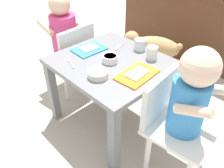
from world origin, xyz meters
name	(u,v)px	position (x,y,z in m)	size (l,w,h in m)	color
ground_plane	(112,119)	(0.00, 0.00, 0.00)	(7.00, 7.00, 0.00)	#B2ADA3
kitchen_cabinet_back	(216,7)	(0.00, 1.13, 0.46)	(1.60, 0.36, 0.92)	#56331E
dining_table	(112,73)	(0.00, 0.00, 0.35)	(0.58, 0.53, 0.42)	slate
seated_child_left	(65,36)	(-0.45, 0.01, 0.42)	(0.29, 0.29, 0.68)	white
seated_child_right	(186,102)	(0.45, -0.01, 0.43)	(0.31, 0.31, 0.68)	white
dog	(153,47)	(-0.20, 0.63, 0.22)	(0.44, 0.29, 0.32)	tan
food_tray_left	(89,49)	(-0.18, -0.01, 0.43)	(0.14, 0.18, 0.02)	#388CD8
food_tray_right	(137,74)	(0.18, -0.01, 0.43)	(0.15, 0.22, 0.02)	orange
water_cup_left	(152,54)	(0.13, 0.17, 0.45)	(0.06, 0.06, 0.07)	white
water_cup_right	(140,45)	(0.01, 0.21, 0.45)	(0.07, 0.07, 0.06)	white
veggie_bowl_near	(111,59)	(0.00, -0.01, 0.44)	(0.08, 0.08, 0.04)	white
veggie_bowl_far	(98,74)	(0.06, -0.15, 0.44)	(0.10, 0.10, 0.03)	silver
spoon_by_left_tray	(70,63)	(-0.13, -0.17, 0.43)	(0.10, 0.05, 0.01)	silver
spoon_by_right_tray	(119,47)	(-0.08, 0.13, 0.43)	(0.04, 0.10, 0.01)	silver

